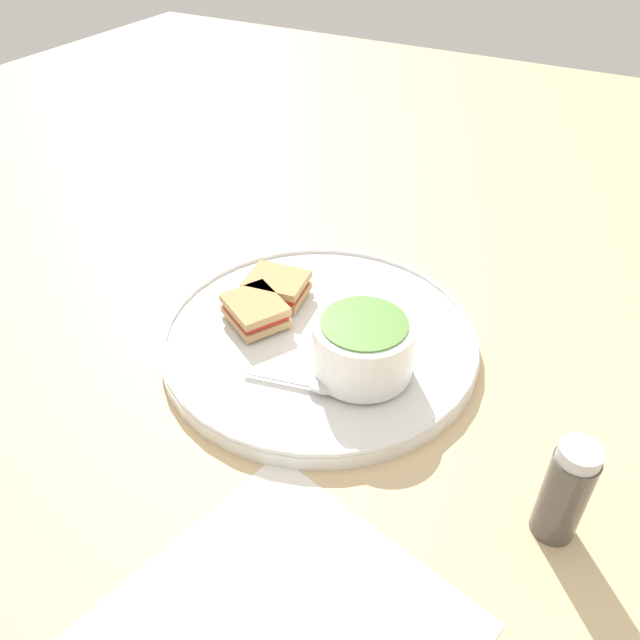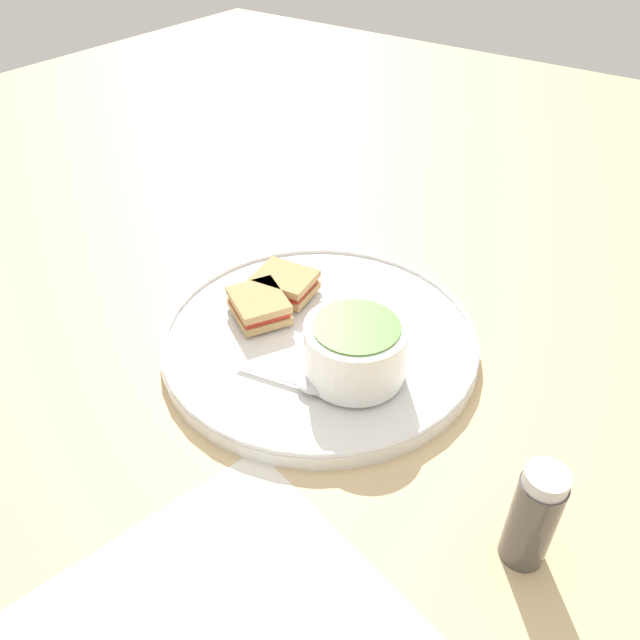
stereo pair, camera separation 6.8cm
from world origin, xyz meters
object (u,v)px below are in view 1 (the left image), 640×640
Objects in this scene: spoon at (317,384)px; sandwich_half_near at (277,286)px; salt_shaker at (565,492)px; soup_bowl at (363,346)px; sandwich_half_far at (255,310)px.

sandwich_half_near is at bearing 123.54° from spoon.
sandwich_half_near is 0.39m from salt_shaker.
soup_bowl is 1.19× the size of sandwich_half_far.
soup_bowl is 1.37× the size of sandwich_half_near.
soup_bowl is at bearing -6.57° from sandwich_half_far.
sandwich_half_far is at bearing -86.45° from sandwich_half_near.
salt_shaker reaches higher than soup_bowl.
soup_bowl is 0.06m from spoon.
salt_shaker reaches higher than spoon.
spoon is at bearing -44.26° from sandwich_half_near.
sandwich_half_near is 0.05m from sandwich_half_far.
soup_bowl is 1.03× the size of salt_shaker.
spoon is at bearing -28.86° from sandwich_half_far.
salt_shaker is (0.36, -0.15, 0.02)m from sandwich_half_near.
sandwich_half_far is (-0.11, 0.06, 0.01)m from spoon.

